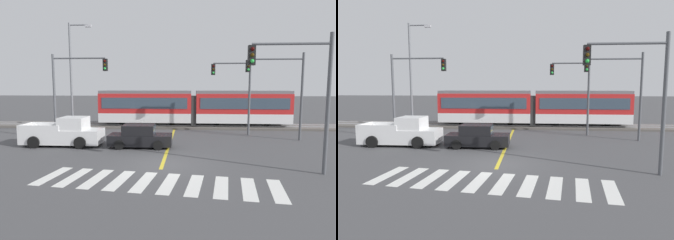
% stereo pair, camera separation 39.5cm
% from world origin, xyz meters
% --- Properties ---
extents(ground_plane, '(200.00, 200.00, 0.00)m').
position_xyz_m(ground_plane, '(0.00, 0.00, 0.00)').
color(ground_plane, '#474749').
extents(track_bed, '(120.00, 4.00, 0.18)m').
position_xyz_m(track_bed, '(0.00, 14.27, 0.09)').
color(track_bed, '#56514C').
rests_on(track_bed, ground).
extents(rail_near, '(120.00, 0.08, 0.10)m').
position_xyz_m(rail_near, '(0.00, 13.55, 0.23)').
color(rail_near, '#939399').
rests_on(rail_near, track_bed).
extents(rail_far, '(120.00, 0.08, 0.10)m').
position_xyz_m(rail_far, '(0.00, 14.99, 0.23)').
color(rail_far, '#939399').
rests_on(rail_far, track_bed).
extents(light_rail_tram, '(18.50, 2.64, 3.43)m').
position_xyz_m(light_rail_tram, '(1.80, 14.26, 2.05)').
color(light_rail_tram, silver).
rests_on(light_rail_tram, track_bed).
extents(crosswalk_stripe_0, '(0.91, 2.85, 0.01)m').
position_xyz_m(crosswalk_stripe_0, '(-4.91, -2.38, 0.00)').
color(crosswalk_stripe_0, silver).
rests_on(crosswalk_stripe_0, ground).
extents(crosswalk_stripe_1, '(0.91, 2.85, 0.01)m').
position_xyz_m(crosswalk_stripe_1, '(-3.82, -2.52, 0.00)').
color(crosswalk_stripe_1, silver).
rests_on(crosswalk_stripe_1, ground).
extents(crosswalk_stripe_2, '(0.91, 2.85, 0.01)m').
position_xyz_m(crosswalk_stripe_2, '(-2.73, -2.66, 0.00)').
color(crosswalk_stripe_2, silver).
rests_on(crosswalk_stripe_2, ground).
extents(crosswalk_stripe_3, '(0.91, 2.85, 0.01)m').
position_xyz_m(crosswalk_stripe_3, '(-1.64, -2.80, 0.00)').
color(crosswalk_stripe_3, silver).
rests_on(crosswalk_stripe_3, ground).
extents(crosswalk_stripe_4, '(0.91, 2.85, 0.01)m').
position_xyz_m(crosswalk_stripe_4, '(-0.55, -2.95, 0.00)').
color(crosswalk_stripe_4, silver).
rests_on(crosswalk_stripe_4, ground).
extents(crosswalk_stripe_5, '(0.91, 2.85, 0.01)m').
position_xyz_m(crosswalk_stripe_5, '(0.55, -3.09, 0.00)').
color(crosswalk_stripe_5, silver).
rests_on(crosswalk_stripe_5, ground).
extents(crosswalk_stripe_6, '(0.91, 2.85, 0.01)m').
position_xyz_m(crosswalk_stripe_6, '(1.64, -3.23, 0.00)').
color(crosswalk_stripe_6, silver).
rests_on(crosswalk_stripe_6, ground).
extents(crosswalk_stripe_7, '(0.91, 2.85, 0.01)m').
position_xyz_m(crosswalk_stripe_7, '(2.73, -3.37, 0.00)').
color(crosswalk_stripe_7, silver).
rests_on(crosswalk_stripe_7, ground).
extents(crosswalk_stripe_8, '(0.91, 2.85, 0.01)m').
position_xyz_m(crosswalk_stripe_8, '(3.82, -3.51, 0.00)').
color(crosswalk_stripe_8, silver).
rests_on(crosswalk_stripe_8, ground).
extents(crosswalk_stripe_9, '(0.91, 2.85, 0.01)m').
position_xyz_m(crosswalk_stripe_9, '(4.91, -3.65, 0.00)').
color(crosswalk_stripe_9, silver).
rests_on(crosswalk_stripe_9, ground).
extents(lane_centre_line, '(0.20, 13.29, 0.01)m').
position_xyz_m(lane_centre_line, '(0.00, 5.63, 0.00)').
color(lane_centre_line, gold).
rests_on(lane_centre_line, ground).
extents(sedan_crossing, '(4.22, 1.96, 1.52)m').
position_xyz_m(sedan_crossing, '(-1.88, 4.23, 0.70)').
color(sedan_crossing, black).
rests_on(sedan_crossing, ground).
extents(pickup_truck, '(5.41, 2.26, 1.98)m').
position_xyz_m(pickup_truck, '(-7.18, 4.41, 0.84)').
color(pickup_truck, silver).
rests_on(pickup_truck, ground).
extents(traffic_light_mid_left, '(4.25, 0.38, 6.46)m').
position_xyz_m(traffic_light_mid_left, '(-7.48, 6.76, 4.34)').
color(traffic_light_mid_left, '#515459').
rests_on(traffic_light_mid_left, ground).
extents(traffic_light_mid_right, '(4.25, 0.38, 6.54)m').
position_xyz_m(traffic_light_mid_right, '(8.35, 7.58, 4.32)').
color(traffic_light_mid_right, '#515459').
rests_on(traffic_light_mid_right, ground).
extents(traffic_light_near_right, '(3.75, 0.38, 6.50)m').
position_xyz_m(traffic_light_near_right, '(6.51, -1.26, 4.25)').
color(traffic_light_near_right, '#515459').
rests_on(traffic_light_near_right, ground).
extents(traffic_light_far_right, '(3.25, 0.38, 6.34)m').
position_xyz_m(traffic_light_far_right, '(5.29, 9.77, 4.15)').
color(traffic_light_far_right, '#515459').
rests_on(traffic_light_far_right, ground).
extents(street_lamp_west, '(2.12, 0.28, 9.69)m').
position_xyz_m(street_lamp_west, '(-9.22, 11.46, 5.43)').
color(street_lamp_west, slate).
rests_on(street_lamp_west, ground).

